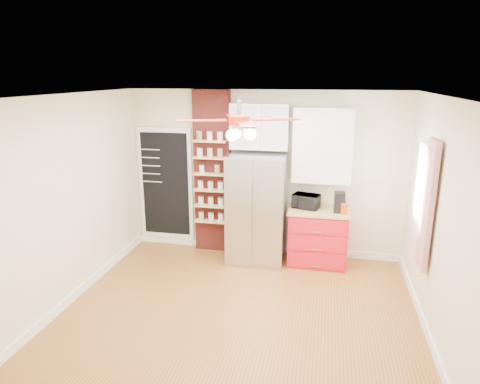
% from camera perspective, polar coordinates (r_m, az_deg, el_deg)
% --- Properties ---
extents(floor, '(4.50, 4.50, 0.00)m').
position_cam_1_polar(floor, '(5.68, -0.08, -15.60)').
color(floor, '#986126').
rests_on(floor, ground).
extents(ceiling, '(4.50, 4.50, 0.00)m').
position_cam_1_polar(ceiling, '(4.87, -0.10, 12.72)').
color(ceiling, white).
rests_on(ceiling, wall_back).
extents(wall_back, '(4.50, 0.02, 2.70)m').
position_cam_1_polar(wall_back, '(7.02, 3.21, 2.41)').
color(wall_back, beige).
rests_on(wall_back, floor).
extents(wall_front, '(4.50, 0.02, 2.70)m').
position_cam_1_polar(wall_front, '(3.34, -7.23, -13.00)').
color(wall_front, beige).
rests_on(wall_front, floor).
extents(wall_left, '(0.02, 4.00, 2.70)m').
position_cam_1_polar(wall_left, '(5.98, -21.74, -1.03)').
color(wall_left, beige).
rests_on(wall_left, floor).
extents(wall_right, '(0.02, 4.00, 2.70)m').
position_cam_1_polar(wall_right, '(5.18, 25.14, -3.85)').
color(wall_right, beige).
rests_on(wall_right, floor).
extents(chalkboard, '(0.95, 0.05, 1.95)m').
position_cam_1_polar(chalkboard, '(7.47, -9.86, 1.04)').
color(chalkboard, white).
rests_on(chalkboard, wall_back).
extents(brick_pillar, '(0.60, 0.16, 2.70)m').
position_cam_1_polar(brick_pillar, '(7.11, -3.68, 2.58)').
color(brick_pillar, maroon).
rests_on(brick_pillar, floor).
extents(fridge, '(0.90, 0.70, 1.75)m').
position_cam_1_polar(fridge, '(6.80, 2.27, -2.16)').
color(fridge, silver).
rests_on(fridge, floor).
extents(upper_glass_cabinet, '(0.90, 0.35, 0.70)m').
position_cam_1_polar(upper_glass_cabinet, '(6.72, 2.67, 8.76)').
color(upper_glass_cabinet, white).
rests_on(upper_glass_cabinet, wall_back).
extents(red_cabinet, '(0.94, 0.64, 0.90)m').
position_cam_1_polar(red_cabinet, '(6.91, 10.31, -5.84)').
color(red_cabinet, red).
rests_on(red_cabinet, floor).
extents(upper_shelf_unit, '(0.90, 0.30, 1.15)m').
position_cam_1_polar(upper_shelf_unit, '(6.70, 10.93, 6.11)').
color(upper_shelf_unit, white).
rests_on(upper_shelf_unit, wall_back).
extents(window, '(0.04, 0.75, 1.05)m').
position_cam_1_polar(window, '(5.97, 23.27, 0.78)').
color(window, white).
rests_on(window, wall_right).
extents(curtain, '(0.06, 0.40, 1.55)m').
position_cam_1_polar(curtain, '(5.46, 23.74, -1.64)').
color(curtain, '#AB1816').
rests_on(curtain, wall_right).
extents(ceiling_fan, '(1.40, 1.40, 0.44)m').
position_cam_1_polar(ceiling_fan, '(4.90, -0.10, 9.49)').
color(ceiling_fan, silver).
rests_on(ceiling_fan, ceiling).
extents(toaster_oven, '(0.46, 0.36, 0.22)m').
position_cam_1_polar(toaster_oven, '(6.77, 8.80, -1.22)').
color(toaster_oven, black).
rests_on(toaster_oven, red_cabinet).
extents(coffee_maker, '(0.16, 0.19, 0.31)m').
position_cam_1_polar(coffee_maker, '(6.65, 13.10, -1.34)').
color(coffee_maker, black).
rests_on(coffee_maker, red_cabinet).
extents(canister_left, '(0.13, 0.13, 0.16)m').
position_cam_1_polar(canister_left, '(6.59, 13.70, -2.25)').
color(canister_left, '#C2390A').
rests_on(canister_left, red_cabinet).
extents(canister_right, '(0.13, 0.13, 0.16)m').
position_cam_1_polar(canister_right, '(6.80, 13.65, -1.69)').
color(canister_right, '#A5090B').
rests_on(canister_right, red_cabinet).
extents(pantry_jar_oats, '(0.11, 0.11, 0.12)m').
position_cam_1_polar(pantry_jar_oats, '(7.01, -5.12, 3.07)').
color(pantry_jar_oats, beige).
rests_on(pantry_jar_oats, brick_pillar).
extents(pantry_jar_beans, '(0.10, 0.10, 0.13)m').
position_cam_1_polar(pantry_jar_beans, '(6.94, -3.04, 3.02)').
color(pantry_jar_beans, '#8E6C48').
rests_on(pantry_jar_beans, brick_pillar).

